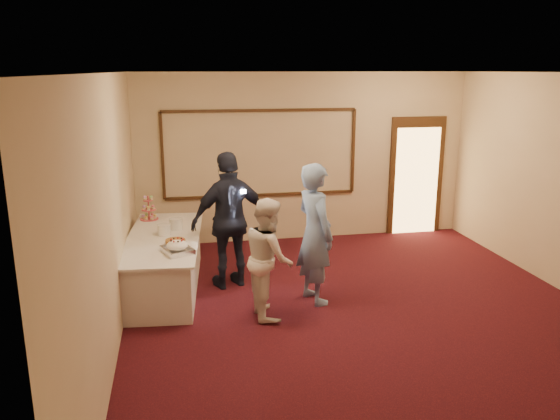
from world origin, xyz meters
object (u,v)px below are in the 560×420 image
object	(u,v)px
buffet_table	(165,262)
plate_stack_b	(176,224)
pavlova_tray	(177,247)
plate_stack_a	(164,230)
tart	(175,242)
guest	(230,220)
woman	(269,257)
cupcake_stand	(149,210)
man	(315,234)

from	to	relation	value
buffet_table	plate_stack_b	bearing A→B (deg)	60.12
buffet_table	pavlova_tray	bearing A→B (deg)	-75.60
plate_stack_a	plate_stack_b	bearing A→B (deg)	56.69
plate_stack_a	tart	world-z (taller)	plate_stack_a
guest	plate_stack_a	bearing A→B (deg)	-25.42
pavlova_tray	woman	world-z (taller)	woman
guest	plate_stack_b	bearing A→B (deg)	-44.45
tart	woman	xyz separation A→B (m)	(1.14, -0.74, -0.04)
cupcake_stand	woman	xyz separation A→B (m)	(1.53, -2.07, -0.16)
plate_stack_b	woman	bearing A→B (deg)	-51.92
plate_stack_a	tart	xyz separation A→B (m)	(0.15, -0.44, -0.05)
cupcake_stand	plate_stack_a	distance (m)	0.93
plate_stack_a	man	distance (m)	2.15
pavlova_tray	tart	bearing A→B (deg)	93.54
plate_stack_a	pavlova_tray	bearing A→B (deg)	-77.76
plate_stack_a	guest	size ratio (longest dim) A/B	0.10
plate_stack_a	tart	bearing A→B (deg)	-71.01
pavlova_tray	plate_stack_a	xyz separation A→B (m)	(-0.17, 0.80, 0.01)
buffet_table	tart	bearing A→B (deg)	-66.08
plate_stack_a	woman	xyz separation A→B (m)	(1.29, -1.18, -0.09)
pavlova_tray	guest	xyz separation A→B (m)	(0.75, 0.66, 0.13)
tart	guest	size ratio (longest dim) A/B	0.16
buffet_table	man	distance (m)	2.21
man	guest	xyz separation A→B (m)	(-1.04, 0.74, 0.03)
buffet_table	guest	distance (m)	1.11
plate_stack_b	man	world-z (taller)	man
cupcake_stand	tart	size ratio (longest dim) A/B	1.33
buffet_table	man	size ratio (longest dim) A/B	1.41
plate_stack_b	woman	distance (m)	1.82
pavlova_tray	cupcake_stand	distance (m)	1.75
woman	pavlova_tray	bearing A→B (deg)	69.27
plate_stack_a	man	xyz separation A→B (m)	(1.96, -0.88, 0.09)
plate_stack_a	guest	world-z (taller)	guest
pavlova_tray	cupcake_stand	size ratio (longest dim) A/B	1.22
pavlova_tray	cupcake_stand	bearing A→B (deg)	103.76
buffet_table	guest	xyz separation A→B (m)	(0.94, -0.08, 0.59)
man	buffet_table	bearing A→B (deg)	51.06
plate_stack_b	pavlova_tray	bearing A→B (deg)	-89.63
man	woman	size ratio (longest dim) A/B	1.24
pavlova_tray	plate_stack_a	distance (m)	0.82
plate_stack_a	guest	bearing A→B (deg)	-8.71
buffet_table	tart	distance (m)	0.58
tart	woman	world-z (taller)	woman
buffet_table	plate_stack_a	distance (m)	0.47
pavlova_tray	plate_stack_b	xyz separation A→B (m)	(-0.01, 1.06, 0.01)
plate_stack_a	buffet_table	bearing A→B (deg)	-103.76
plate_stack_a	woman	size ratio (longest dim) A/B	0.13
cupcake_stand	guest	distance (m)	1.56
plate_stack_b	tart	world-z (taller)	plate_stack_b
woman	guest	bearing A→B (deg)	17.42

